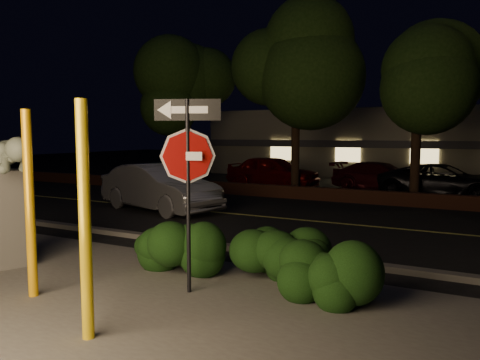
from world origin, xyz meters
name	(u,v)px	position (x,y,z in m)	size (l,w,h in m)	color
ground	(328,206)	(0.00, 10.00, 0.00)	(90.00, 90.00, 0.00)	black
patio	(101,308)	(0.00, -1.00, 0.01)	(14.00, 6.00, 0.02)	#4C4944
road	(297,220)	(0.00, 7.00, 0.01)	(80.00, 8.00, 0.01)	black
lane_marking	(297,219)	(0.00, 7.00, 0.02)	(80.00, 0.12, 0.01)	#B2B047
curb	(230,248)	(0.00, 2.90, 0.06)	(80.00, 0.25, 0.12)	#4C4944
brick_wall	(339,195)	(0.00, 11.30, 0.25)	(40.00, 0.35, 0.50)	#4E2619
parking_lot	(372,187)	(0.00, 17.00, 0.01)	(40.00, 12.00, 0.01)	black
building	(400,143)	(0.00, 24.99, 2.00)	(22.00, 10.20, 4.00)	#6F6B59
tree_far_a	(187,76)	(-8.00, 13.00, 5.34)	(4.60, 4.60, 7.43)	black
tree_far_b	(296,52)	(-2.50, 13.20, 6.05)	(5.20, 5.20, 8.41)	black
tree_far_c	(419,50)	(2.50, 12.80, 5.66)	(4.80, 4.80, 7.84)	black
yellow_pole_left	(30,205)	(-1.29, -1.14, 1.46)	(0.15, 0.15, 2.93)	#FFAD0C
yellow_pole_right	(85,222)	(0.62, -1.85, 1.49)	(0.15, 0.15, 2.97)	yellow
signpost	(188,157)	(0.77, 0.16, 2.20)	(0.98, 0.43, 3.09)	black
sculpture	(7,187)	(-3.16, -0.19, 1.54)	(2.28, 1.44, 2.50)	#4C4944
hedge_center	(179,244)	(-0.08, 1.10, 0.52)	(1.99, 0.93, 1.04)	black
hedge_right	(281,251)	(1.84, 1.41, 0.54)	(1.65, 0.88, 1.08)	black
hedge_far_right	(328,269)	(2.86, 0.81, 0.51)	(1.47, 0.92, 1.02)	black
silver_sedan	(159,187)	(-4.68, 6.45, 0.78)	(1.65, 4.74, 1.56)	silver
parked_car_red	(273,172)	(-4.11, 14.43, 0.76)	(1.80, 4.49, 1.53)	#700708
parked_car_darkred	(382,177)	(0.78, 15.36, 0.65)	(1.81, 4.45, 1.29)	#3A090F
parked_car_dark	(443,181)	(3.40, 14.22, 0.68)	(2.26, 4.90, 1.36)	black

